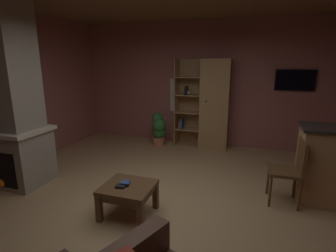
% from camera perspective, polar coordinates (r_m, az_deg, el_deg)
% --- Properties ---
extents(floor, '(5.95, 6.13, 0.02)m').
position_cam_1_polar(floor, '(3.64, -2.05, -17.91)').
color(floor, tan).
rests_on(floor, ground).
extents(wall_back, '(6.07, 0.06, 2.83)m').
position_cam_1_polar(wall_back, '(6.12, 7.94, 9.07)').
color(wall_back, '#9E5B56').
rests_on(wall_back, ground).
extents(window_pane_back, '(0.63, 0.01, 0.77)m').
position_cam_1_polar(window_pane_back, '(6.22, 3.28, 6.76)').
color(window_pane_back, white).
extents(stone_fireplace, '(0.96, 0.78, 2.83)m').
position_cam_1_polar(stone_fireplace, '(4.63, -31.46, 3.99)').
color(stone_fireplace, gray).
rests_on(stone_fireplace, ground).
extents(bookshelf_cabinet, '(1.21, 0.41, 1.99)m').
position_cam_1_polar(bookshelf_cabinet, '(5.86, 9.48, 4.60)').
color(bookshelf_cabinet, '#A87F51').
rests_on(bookshelf_cabinet, ground).
extents(coffee_table, '(0.63, 0.58, 0.41)m').
position_cam_1_polar(coffee_table, '(3.40, -8.78, -14.12)').
color(coffee_table, brown).
rests_on(coffee_table, ground).
extents(table_book_0, '(0.14, 0.11, 0.03)m').
position_cam_1_polar(table_book_0, '(3.33, -10.46, -12.95)').
color(table_book_0, black).
rests_on(table_book_0, coffee_table).
extents(table_book_1, '(0.13, 0.12, 0.02)m').
position_cam_1_polar(table_book_1, '(3.36, -9.46, -12.20)').
color(table_book_1, '#2D4C8C').
rests_on(table_book_1, coffee_table).
extents(dining_chair, '(0.43, 0.43, 0.92)m').
position_cam_1_polar(dining_chair, '(3.91, 25.65, -8.22)').
color(dining_chair, brown).
rests_on(dining_chair, ground).
extents(potted_floor_plant, '(0.35, 0.38, 0.78)m').
position_cam_1_polar(potted_floor_plant, '(6.04, -2.06, -0.64)').
color(potted_floor_plant, '#B77051').
rests_on(potted_floor_plant, ground).
extents(wall_mounted_tv, '(0.77, 0.06, 0.43)m').
position_cam_1_polar(wall_mounted_tv, '(6.00, 26.23, 9.07)').
color(wall_mounted_tv, black).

